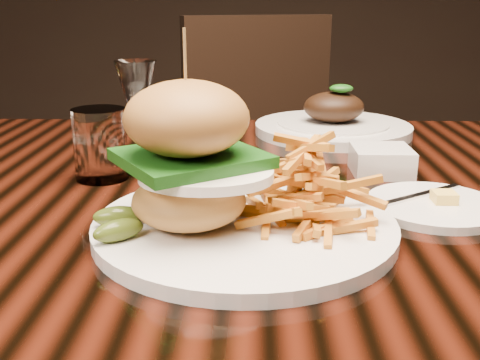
{
  "coord_description": "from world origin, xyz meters",
  "views": [
    {
      "loc": [
        -0.01,
        -0.71,
        0.99
      ],
      "look_at": [
        -0.03,
        -0.15,
        0.81
      ],
      "focal_mm": 42.0,
      "sensor_mm": 36.0,
      "label": 1
    }
  ],
  "objects_px": {
    "burger_plate": "(241,182)",
    "chair_far": "(272,161)",
    "dining_table": "(262,241)",
    "wine_glass": "(137,92)",
    "far_dish": "(333,124)"
  },
  "relations": [
    {
      "from": "burger_plate",
      "to": "wine_glass",
      "type": "height_order",
      "value": "burger_plate"
    },
    {
      "from": "burger_plate",
      "to": "far_dish",
      "type": "height_order",
      "value": "burger_plate"
    },
    {
      "from": "burger_plate",
      "to": "chair_far",
      "type": "distance_m",
      "value": 1.07
    },
    {
      "from": "wine_glass",
      "to": "far_dish",
      "type": "distance_m",
      "value": 0.42
    },
    {
      "from": "wine_glass",
      "to": "far_dish",
      "type": "height_order",
      "value": "wine_glass"
    },
    {
      "from": "wine_glass",
      "to": "chair_far",
      "type": "bearing_deg",
      "value": 74.75
    },
    {
      "from": "burger_plate",
      "to": "dining_table",
      "type": "bearing_deg",
      "value": 59.13
    },
    {
      "from": "wine_glass",
      "to": "chair_far",
      "type": "height_order",
      "value": "chair_far"
    },
    {
      "from": "dining_table",
      "to": "burger_plate",
      "type": "relative_size",
      "value": 4.96
    },
    {
      "from": "wine_glass",
      "to": "far_dish",
      "type": "relative_size",
      "value": 0.55
    },
    {
      "from": "dining_table",
      "to": "burger_plate",
      "type": "bearing_deg",
      "value": -99.65
    },
    {
      "from": "dining_table",
      "to": "far_dish",
      "type": "height_order",
      "value": "far_dish"
    },
    {
      "from": "burger_plate",
      "to": "chair_far",
      "type": "bearing_deg",
      "value": 64.99
    },
    {
      "from": "dining_table",
      "to": "chair_far",
      "type": "bearing_deg",
      "value": 87.22
    },
    {
      "from": "chair_far",
      "to": "dining_table",
      "type": "bearing_deg",
      "value": -114.54
    }
  ]
}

